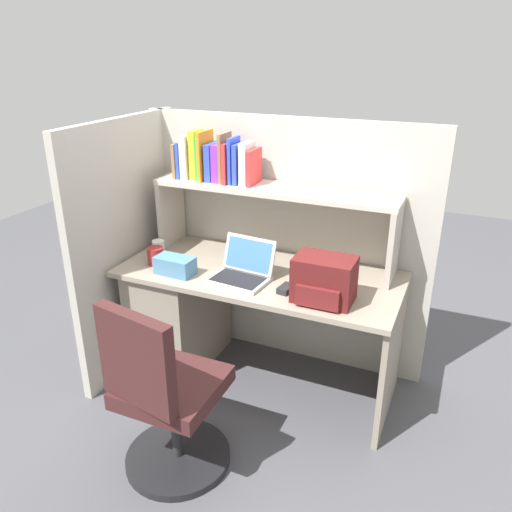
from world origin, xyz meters
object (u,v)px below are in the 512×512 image
Objects in this scene: paper_cup at (158,247)px; snack_canister at (155,256)px; backpack at (324,280)px; tissue_box at (175,265)px; computer_mouse at (286,289)px; office_chair at (165,403)px; laptop at (243,271)px.

snack_canister reaches higher than paper_cup.
tissue_box is at bearing -178.54° from backpack.
backpack reaches higher than tissue_box.
tissue_box is (-0.65, -0.04, 0.03)m from computer_mouse.
office_chair is at bearing -56.17° from paper_cup.
laptop is 1.52× the size of tissue_box.
laptop is at bearing 172.01° from backpack.
computer_mouse is 0.11× the size of office_chair.
snack_canister is 0.11× the size of office_chair.
paper_cup is at bearing 168.81° from laptop.
snack_canister is (0.08, -0.14, 0.01)m from paper_cup.
computer_mouse is at bearing 175.06° from backpack.
computer_mouse is 0.92m from paper_cup.
tissue_box is at bearing -52.95° from office_chair.
backpack is 2.88× the size of computer_mouse.
laptop is 3.26× the size of snack_canister.
laptop is 4.00× the size of paper_cup.
laptop is 0.36× the size of office_chair.
tissue_box is at bearing -166.75° from laptop.
office_chair reaches higher than computer_mouse.
computer_mouse is 0.47× the size of tissue_box.
office_chair is at bearing -55.00° from snack_canister.
laptop is 0.49m from backpack.
office_chair is (0.57, -0.84, -0.38)m from paper_cup.
tissue_box is 0.19m from snack_canister.
tissue_box reaches higher than computer_mouse.
paper_cup is 0.33m from tissue_box.
office_chair is (0.49, -0.70, -0.39)m from snack_canister.
office_chair is at bearing -129.90° from backpack.
snack_canister is (-0.56, -0.02, 0.00)m from laptop.
laptop is 0.56m from snack_canister.
office_chair is at bearing -60.64° from tissue_box.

